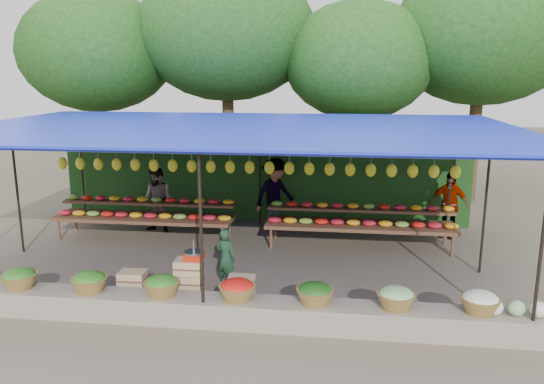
# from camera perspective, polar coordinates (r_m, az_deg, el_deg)

# --- Properties ---
(ground) EXTENTS (60.00, 60.00, 0.00)m
(ground) POSITION_cam_1_polar(r_m,az_deg,el_deg) (11.12, -3.56, -7.47)
(ground) COLOR brown
(ground) RESTS_ON ground
(stone_curb) EXTENTS (10.60, 0.55, 0.40)m
(stone_curb) POSITION_cam_1_polar(r_m,az_deg,el_deg) (8.56, -7.12, -12.48)
(stone_curb) COLOR slate
(stone_curb) RESTS_ON ground
(stall_canopy) EXTENTS (10.80, 6.60, 2.82)m
(stall_canopy) POSITION_cam_1_polar(r_m,az_deg,el_deg) (10.57, -3.68, 6.38)
(stall_canopy) COLOR black
(stall_canopy) RESTS_ON ground
(produce_baskets) EXTENTS (8.98, 0.58, 0.34)m
(produce_baskets) POSITION_cam_1_polar(r_m,az_deg,el_deg) (8.44, -7.85, -10.19)
(produce_baskets) COLOR brown
(produce_baskets) RESTS_ON stone_curb
(netting_backdrop) EXTENTS (10.60, 0.06, 2.50)m
(netting_backdrop) POSITION_cam_1_polar(r_m,az_deg,el_deg) (13.78, -1.17, 1.92)
(netting_backdrop) COLOR #1C491A
(netting_backdrop) RESTS_ON ground
(tree_row) EXTENTS (16.51, 5.50, 7.12)m
(tree_row) POSITION_cam_1_polar(r_m,az_deg,el_deg) (16.42, 2.15, 15.75)
(tree_row) COLOR #3C2C16
(tree_row) RESTS_ON ground
(fruit_table_left) EXTENTS (4.21, 0.95, 0.93)m
(fruit_table_left) POSITION_cam_1_polar(r_m,az_deg,el_deg) (12.85, -13.44, -2.18)
(fruit_table_left) COLOR #492D1D
(fruit_table_left) RESTS_ON ground
(fruit_table_right) EXTENTS (4.21, 0.95, 0.93)m
(fruit_table_right) POSITION_cam_1_polar(r_m,az_deg,el_deg) (12.04, 9.46, -2.99)
(fruit_table_right) COLOR #492D1D
(fruit_table_right) RESTS_ON ground
(crate_counter) EXTENTS (2.36, 0.35, 0.77)m
(crate_counter) POSITION_cam_1_polar(r_m,az_deg,el_deg) (9.23, -9.05, -9.88)
(crate_counter) COLOR tan
(crate_counter) RESTS_ON ground
(weighing_scale) EXTENTS (0.33, 0.33, 0.35)m
(weighing_scale) POSITION_cam_1_polar(r_m,az_deg,el_deg) (9.00, -8.39, -6.75)
(weighing_scale) COLOR red
(weighing_scale) RESTS_ON crate_counter
(vendor_seated) EXTENTS (0.47, 0.40, 1.10)m
(vendor_seated) POSITION_cam_1_polar(r_m,az_deg,el_deg) (9.72, -5.01, -7.07)
(vendor_seated) COLOR #1C3E26
(vendor_seated) RESTS_ON ground
(customer_left) EXTENTS (0.90, 0.77, 1.59)m
(customer_left) POSITION_cam_1_polar(r_m,az_deg,el_deg) (13.18, -12.11, -0.88)
(customer_left) COLOR slate
(customer_left) RESTS_ON ground
(customer_mid) EXTENTS (1.30, 1.29, 1.80)m
(customer_mid) POSITION_cam_1_polar(r_m,az_deg,el_deg) (13.06, 0.34, -0.25)
(customer_mid) COLOR slate
(customer_mid) RESTS_ON ground
(customer_right) EXTENTS (1.00, 0.74, 1.58)m
(customer_right) POSITION_cam_1_polar(r_m,az_deg,el_deg) (13.16, 18.48, -1.31)
(customer_right) COLOR slate
(customer_right) RESTS_ON ground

